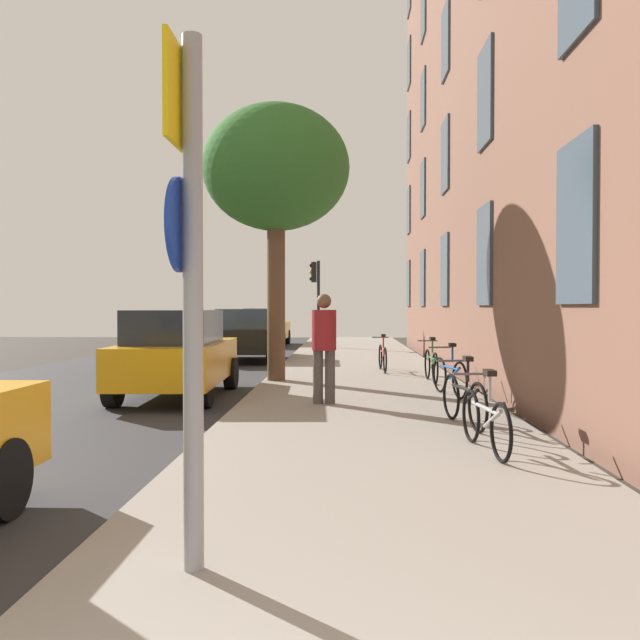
{
  "coord_description": "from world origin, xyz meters",
  "views": [
    {
      "loc": [
        0.73,
        -0.79,
        1.68
      ],
      "look_at": [
        0.23,
        12.79,
        1.42
      ],
      "focal_mm": 37.11,
      "sensor_mm": 36.0,
      "label": 1
    }
  ],
  "objects_px": {
    "bicycle_2": "(449,375)",
    "car_1": "(177,353)",
    "bicycle_1": "(464,399)",
    "car_2": "(247,334)",
    "bicycle_0": "(485,420)",
    "car_3": "(265,326)",
    "bicycle_4": "(383,357)",
    "bicycle_3": "(431,364)",
    "traffic_light": "(316,288)",
    "tree_near": "(276,170)",
    "pedestrian_0": "(324,341)",
    "sign_post": "(189,259)"
  },
  "relations": [
    {
      "from": "bicycle_1",
      "to": "bicycle_4",
      "type": "relative_size",
      "value": 0.94
    },
    {
      "from": "bicycle_3",
      "to": "pedestrian_0",
      "type": "height_order",
      "value": "pedestrian_0"
    },
    {
      "from": "bicycle_0",
      "to": "bicycle_2",
      "type": "height_order",
      "value": "bicycle_2"
    },
    {
      "from": "bicycle_4",
      "to": "traffic_light",
      "type": "bearing_deg",
      "value": 101.7
    },
    {
      "from": "pedestrian_0",
      "to": "car_3",
      "type": "relative_size",
      "value": 0.45
    },
    {
      "from": "bicycle_1",
      "to": "car_2",
      "type": "relative_size",
      "value": 0.4
    },
    {
      "from": "sign_post",
      "to": "tree_near",
      "type": "distance_m",
      "value": 10.55
    },
    {
      "from": "bicycle_2",
      "to": "car_2",
      "type": "height_order",
      "value": "car_2"
    },
    {
      "from": "sign_post",
      "to": "bicycle_4",
      "type": "bearing_deg",
      "value": 81.39
    },
    {
      "from": "bicycle_1",
      "to": "bicycle_2",
      "type": "bearing_deg",
      "value": 84.6
    },
    {
      "from": "bicycle_4",
      "to": "car_1",
      "type": "xyz_separation_m",
      "value": [
        -4.02,
        -4.06,
        0.36
      ]
    },
    {
      "from": "pedestrian_0",
      "to": "tree_near",
      "type": "bearing_deg",
      "value": 108.29
    },
    {
      "from": "bicycle_4",
      "to": "car_3",
      "type": "distance_m",
      "value": 13.36
    },
    {
      "from": "bicycle_3",
      "to": "car_1",
      "type": "bearing_deg",
      "value": -160.07
    },
    {
      "from": "car_3",
      "to": "tree_near",
      "type": "bearing_deg",
      "value": -82.22
    },
    {
      "from": "sign_post",
      "to": "car_1",
      "type": "relative_size",
      "value": 0.78
    },
    {
      "from": "bicycle_4",
      "to": "sign_post",
      "type": "bearing_deg",
      "value": -98.61
    },
    {
      "from": "bicycle_4",
      "to": "bicycle_3",
      "type": "bearing_deg",
      "value": -68.92
    },
    {
      "from": "bicycle_2",
      "to": "pedestrian_0",
      "type": "bearing_deg",
      "value": -154.62
    },
    {
      "from": "car_1",
      "to": "car_3",
      "type": "distance_m",
      "value": 16.67
    },
    {
      "from": "bicycle_2",
      "to": "bicycle_4",
      "type": "height_order",
      "value": "bicycle_2"
    },
    {
      "from": "bicycle_1",
      "to": "bicycle_3",
      "type": "bearing_deg",
      "value": 87.29
    },
    {
      "from": "bicycle_1",
      "to": "pedestrian_0",
      "type": "distance_m",
      "value": 2.8
    },
    {
      "from": "bicycle_0",
      "to": "car_2",
      "type": "height_order",
      "value": "car_2"
    },
    {
      "from": "tree_near",
      "to": "pedestrian_0",
      "type": "height_order",
      "value": "tree_near"
    },
    {
      "from": "traffic_light",
      "to": "bicycle_1",
      "type": "bearing_deg",
      "value": -81.17
    },
    {
      "from": "bicycle_0",
      "to": "bicycle_3",
      "type": "bearing_deg",
      "value": 87.46
    },
    {
      "from": "car_2",
      "to": "bicycle_1",
      "type": "bearing_deg",
      "value": -68.58
    },
    {
      "from": "bicycle_1",
      "to": "bicycle_2",
      "type": "distance_m",
      "value": 2.99
    },
    {
      "from": "bicycle_0",
      "to": "car_3",
      "type": "relative_size",
      "value": 0.4
    },
    {
      "from": "sign_post",
      "to": "bicycle_2",
      "type": "height_order",
      "value": "sign_post"
    },
    {
      "from": "car_1",
      "to": "tree_near",
      "type": "bearing_deg",
      "value": 50.82
    },
    {
      "from": "bicycle_2",
      "to": "bicycle_1",
      "type": "bearing_deg",
      "value": -95.4
    },
    {
      "from": "bicycle_4",
      "to": "pedestrian_0",
      "type": "bearing_deg",
      "value": -103.01
    },
    {
      "from": "bicycle_2",
      "to": "car_1",
      "type": "height_order",
      "value": "car_1"
    },
    {
      "from": "traffic_light",
      "to": "bicycle_4",
      "type": "relative_size",
      "value": 1.98
    },
    {
      "from": "bicycle_4",
      "to": "pedestrian_0",
      "type": "height_order",
      "value": "pedestrian_0"
    },
    {
      "from": "bicycle_2",
      "to": "car_3",
      "type": "relative_size",
      "value": 0.39
    },
    {
      "from": "traffic_light",
      "to": "bicycle_3",
      "type": "height_order",
      "value": "traffic_light"
    },
    {
      "from": "sign_post",
      "to": "traffic_light",
      "type": "relative_size",
      "value": 0.93
    },
    {
      "from": "sign_post",
      "to": "car_1",
      "type": "xyz_separation_m",
      "value": [
        -2.17,
        8.2,
        -1.13
      ]
    },
    {
      "from": "bicycle_2",
      "to": "car_2",
      "type": "relative_size",
      "value": 0.39
    },
    {
      "from": "tree_near",
      "to": "bicycle_2",
      "type": "distance_m",
      "value": 5.79
    },
    {
      "from": "tree_near",
      "to": "bicycle_2",
      "type": "xyz_separation_m",
      "value": [
        3.31,
        -2.38,
        -4.11
      ]
    },
    {
      "from": "car_1",
      "to": "car_3",
      "type": "height_order",
      "value": "same"
    },
    {
      "from": "bicycle_0",
      "to": "bicycle_1",
      "type": "bearing_deg",
      "value": 88.01
    },
    {
      "from": "bicycle_4",
      "to": "car_1",
      "type": "height_order",
      "value": "car_1"
    },
    {
      "from": "car_3",
      "to": "sign_post",
      "type": "bearing_deg",
      "value": -84.17
    },
    {
      "from": "tree_near",
      "to": "car_2",
      "type": "relative_size",
      "value": 1.47
    },
    {
      "from": "bicycle_3",
      "to": "bicycle_4",
      "type": "height_order",
      "value": "bicycle_3"
    }
  ]
}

